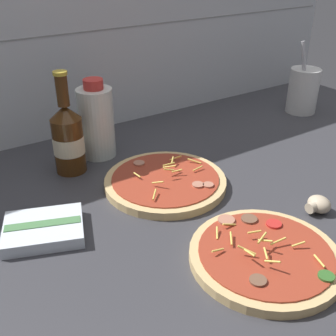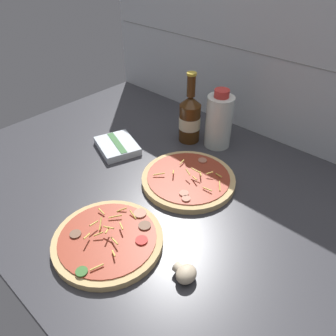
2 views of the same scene
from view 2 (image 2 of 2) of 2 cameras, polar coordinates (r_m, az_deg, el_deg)
The scene contains 8 objects.
counter_slab at distance 88.68cm, azimuth 5.45°, elevation -7.72°, with size 160.00×90.00×2.50cm.
tile_backsplash at distance 109.17cm, azimuth 21.97°, elevation 16.59°, with size 160.00×1.13×60.00cm.
pizza_near at distance 80.03cm, azimuth -10.38°, elevation -12.25°, with size 26.04×26.04×4.90cm.
pizza_far at distance 95.47cm, azimuth 3.56°, elevation -1.95°, with size 27.20×27.20×4.78cm.
beer_bottle at distance 111.09cm, azimuth 3.82°, elevation 8.74°, with size 7.28×7.28×24.06cm.
oil_bottle at distance 109.09cm, azimuth 8.87°, elevation 8.15°, with size 8.69×8.69×19.84cm.
mushroom_left at distance 72.41cm, azimuth 3.03°, elevation -17.87°, with size 5.11×4.87×3.41cm.
dish_towel at distance 110.66cm, azimuth -8.83°, elevation 3.82°, with size 17.58×15.95×2.56cm.
Camera 2 is at (36.40, -51.90, 63.26)cm, focal length 35.00 mm.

